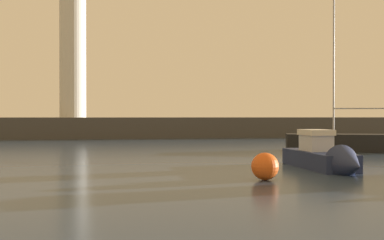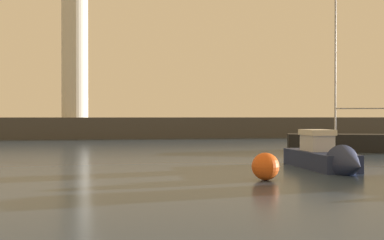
{
  "view_description": "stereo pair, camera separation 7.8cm",
  "coord_description": "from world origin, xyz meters",
  "px_view_note": "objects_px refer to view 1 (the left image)",
  "views": [
    {
      "loc": [
        -1.15,
        -1.86,
        2.32
      ],
      "look_at": [
        1.12,
        11.68,
        2.21
      ],
      "focal_mm": 41.97,
      "sensor_mm": 36.0,
      "label": 1
    },
    {
      "loc": [
        -1.08,
        -1.87,
        2.32
      ],
      "look_at": [
        1.12,
        11.68,
        2.21
      ],
      "focal_mm": 41.97,
      "sensor_mm": 36.0,
      "label": 2
    }
  ],
  "objects_px": {
    "lighthouse": "(73,47)",
    "mooring_buoy": "(265,166)",
    "motorboat_0": "(327,158)",
    "sailboat_moored": "(345,142)"
  },
  "relations": [
    {
      "from": "lighthouse",
      "to": "mooring_buoy",
      "type": "relative_size",
      "value": 16.12
    },
    {
      "from": "lighthouse",
      "to": "motorboat_0",
      "type": "bearing_deg",
      "value": -66.72
    },
    {
      "from": "sailboat_moored",
      "to": "lighthouse",
      "type": "bearing_deg",
      "value": 131.4
    },
    {
      "from": "lighthouse",
      "to": "motorboat_0",
      "type": "relative_size",
      "value": 2.81
    },
    {
      "from": "motorboat_0",
      "to": "sailboat_moored",
      "type": "height_order",
      "value": "sailboat_moored"
    },
    {
      "from": "sailboat_moored",
      "to": "mooring_buoy",
      "type": "height_order",
      "value": "sailboat_moored"
    },
    {
      "from": "motorboat_0",
      "to": "sailboat_moored",
      "type": "distance_m",
      "value": 11.21
    },
    {
      "from": "motorboat_0",
      "to": "mooring_buoy",
      "type": "relative_size",
      "value": 5.73
    },
    {
      "from": "motorboat_0",
      "to": "mooring_buoy",
      "type": "xyz_separation_m",
      "value": [
        -3.65,
        -2.46,
        -0.02
      ]
    },
    {
      "from": "lighthouse",
      "to": "mooring_buoy",
      "type": "xyz_separation_m",
      "value": [
        10.01,
        -34.21,
        -9.37
      ]
    }
  ]
}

